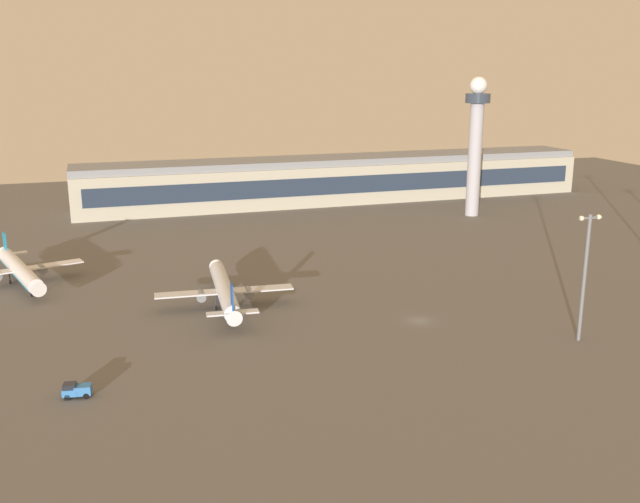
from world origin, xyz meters
TOP-DOWN VIEW (x-y plane):
  - ground_plane at (0.00, 0.00)m, footprint 416.00×416.00m
  - terminal_building at (28.62, 126.88)m, footprint 188.77×22.40m
  - control_tower at (61.92, 87.83)m, footprint 8.00×8.00m
  - airplane_taxiway_distant at (-34.50, 20.27)m, footprint 28.41×36.46m
  - airplane_near_gate at (-75.82, 50.05)m, footprint 28.11×35.79m
  - maintenance_van at (-63.44, -14.10)m, footprint 4.39×2.57m
  - apron_light_west at (22.94, -18.18)m, footprint 4.80×0.90m

SIDE VIEW (x-z plane):
  - ground_plane at x=0.00m, z-range 0.00..0.00m
  - maintenance_van at x=-63.44m, z-range 0.05..2.30m
  - airplane_taxiway_distant at x=-34.50m, z-range -1.14..8.21m
  - airplane_near_gate at x=-75.82m, z-range -1.14..8.21m
  - terminal_building at x=28.62m, z-range -0.11..16.29m
  - apron_light_west at x=22.94m, z-range 1.80..25.07m
  - control_tower at x=61.92m, z-range 3.27..48.53m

